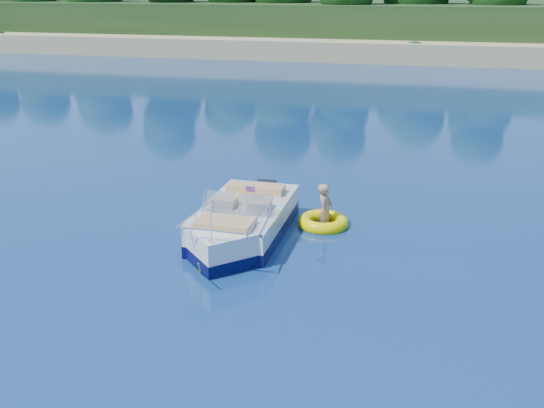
{
  "coord_description": "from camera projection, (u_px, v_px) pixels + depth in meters",
  "views": [
    {
      "loc": [
        1.02,
        -11.84,
        5.63
      ],
      "look_at": [
        -2.24,
        0.83,
        0.85
      ],
      "focal_mm": 40.0,
      "sensor_mm": 36.0,
      "label": 1
    }
  ],
  "objects": [
    {
      "name": "shoreline",
      "position": [
        425.0,
        26.0,
        70.62
      ],
      "size": [
        170.0,
        59.0,
        6.0
      ],
      "color": "tan",
      "rests_on": "ground"
    },
    {
      "name": "tow_tube",
      "position": [
        323.0,
        222.0,
        14.92
      ],
      "size": [
        1.54,
        1.54,
        0.33
      ],
      "rotation": [
        0.0,
        0.0,
        -0.28
      ],
      "color": "#FFE400",
      "rests_on": "ground"
    },
    {
      "name": "ground",
      "position": [
        364.0,
        263.0,
        12.94
      ],
      "size": [
        160.0,
        160.0,
        0.0
      ],
      "primitive_type": "plane",
      "color": "#0A2147",
      "rests_on": "ground"
    },
    {
      "name": "boy",
      "position": [
        325.0,
        224.0,
        15.02
      ],
      "size": [
        0.41,
        0.79,
        1.5
      ],
      "primitive_type": "imported",
      "rotation": [
        0.0,
        -0.17,
        1.47
      ],
      "color": "tan",
      "rests_on": "ground"
    },
    {
      "name": "motorboat",
      "position": [
        241.0,
        226.0,
        14.06
      ],
      "size": [
        1.86,
        5.17,
        1.72
      ],
      "rotation": [
        0.0,
        0.0,
        -0.0
      ],
      "color": "silver",
      "rests_on": "ground"
    }
  ]
}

